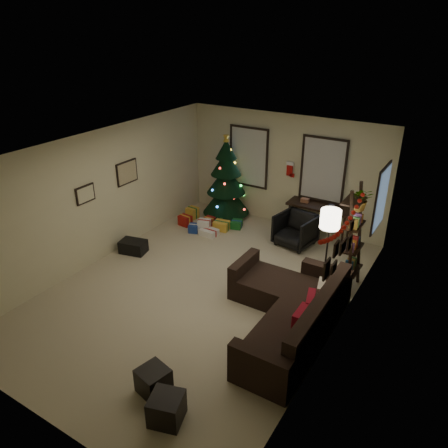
% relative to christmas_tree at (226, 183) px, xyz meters
% --- Properties ---
extents(floor, '(7.00, 7.00, 0.00)m').
position_rel_christmas_tree_xyz_m(floor, '(1.38, -3.11, -0.91)').
color(floor, tan).
rests_on(floor, ground).
extents(ceiling, '(7.00, 7.00, 0.00)m').
position_rel_christmas_tree_xyz_m(ceiling, '(1.38, -3.11, 1.79)').
color(ceiling, white).
rests_on(ceiling, floor).
extents(wall_back, '(5.00, 0.00, 5.00)m').
position_rel_christmas_tree_xyz_m(wall_back, '(1.38, 0.39, 0.44)').
color(wall_back, beige).
rests_on(wall_back, floor).
extents(wall_front, '(5.00, 0.00, 5.00)m').
position_rel_christmas_tree_xyz_m(wall_front, '(1.38, -6.61, 0.44)').
color(wall_front, beige).
rests_on(wall_front, floor).
extents(wall_left, '(0.00, 7.00, 7.00)m').
position_rel_christmas_tree_xyz_m(wall_left, '(-1.12, -3.11, 0.44)').
color(wall_left, beige).
rests_on(wall_left, floor).
extents(wall_right, '(0.00, 7.00, 7.00)m').
position_rel_christmas_tree_xyz_m(wall_right, '(3.88, -3.11, 0.44)').
color(wall_right, beige).
rests_on(wall_right, floor).
extents(window_back_left, '(1.05, 0.06, 1.50)m').
position_rel_christmas_tree_xyz_m(window_back_left, '(0.43, 0.36, 0.64)').
color(window_back_left, '#728CB2').
rests_on(window_back_left, wall_back).
extents(window_back_right, '(1.05, 0.06, 1.50)m').
position_rel_christmas_tree_xyz_m(window_back_right, '(2.33, 0.36, 0.64)').
color(window_back_right, '#728CB2').
rests_on(window_back_right, wall_back).
extents(window_right_wall, '(0.06, 0.90, 1.30)m').
position_rel_christmas_tree_xyz_m(window_right_wall, '(3.85, -0.56, 0.59)').
color(window_right_wall, '#728CB2').
rests_on(window_right_wall, wall_right).
extents(christmas_tree, '(1.18, 1.18, 2.19)m').
position_rel_christmas_tree_xyz_m(christmas_tree, '(0.00, 0.00, 0.00)').
color(christmas_tree, black).
rests_on(christmas_tree, floor).
extents(presents, '(1.50, 1.09, 0.30)m').
position_rel_christmas_tree_xyz_m(presents, '(-0.03, -0.80, -0.80)').
color(presents, gold).
rests_on(presents, floor).
extents(sofa, '(1.93, 2.79, 0.88)m').
position_rel_christmas_tree_xyz_m(sofa, '(3.22, -3.25, -0.62)').
color(sofa, black).
rests_on(sofa, floor).
extents(pillow_red_a, '(0.11, 0.41, 0.41)m').
position_rel_christmas_tree_xyz_m(pillow_red_a, '(3.59, -3.82, -0.27)').
color(pillow_red_a, maroon).
rests_on(pillow_red_a, sofa).
extents(pillow_red_b, '(0.22, 0.44, 0.43)m').
position_rel_christmas_tree_xyz_m(pillow_red_b, '(3.59, -3.43, -0.27)').
color(pillow_red_b, maroon).
rests_on(pillow_red_b, sofa).
extents(pillow_cream, '(0.20, 0.39, 0.38)m').
position_rel_christmas_tree_xyz_m(pillow_cream, '(3.59, -2.96, -0.28)').
color(pillow_cream, beige).
rests_on(pillow_cream, sofa).
extents(ottoman_near, '(0.46, 0.46, 0.37)m').
position_rel_christmas_tree_xyz_m(ottoman_near, '(2.20, -5.50, -0.72)').
color(ottoman_near, black).
rests_on(ottoman_near, floor).
extents(ottoman_far, '(0.50, 0.50, 0.38)m').
position_rel_christmas_tree_xyz_m(ottoman_far, '(2.65, -5.78, -0.72)').
color(ottoman_far, black).
rests_on(ottoman_far, floor).
extents(desk, '(1.47, 0.52, 0.79)m').
position_rel_christmas_tree_xyz_m(desk, '(2.43, 0.11, -0.21)').
color(desk, black).
rests_on(desk, floor).
extents(desk_chair, '(0.83, 0.79, 0.74)m').
position_rel_christmas_tree_xyz_m(desk_chair, '(2.14, -0.54, -0.53)').
color(desk_chair, black).
rests_on(desk_chair, floor).
extents(bookshelf, '(0.30, 0.59, 2.04)m').
position_rel_christmas_tree_xyz_m(bookshelf, '(3.68, -1.60, 0.08)').
color(bookshelf, black).
rests_on(bookshelf, floor).
extents(potted_plant, '(0.60, 0.55, 0.55)m').
position_rel_christmas_tree_xyz_m(potted_plant, '(3.68, -1.50, 0.94)').
color(potted_plant, '#4C4C4C').
rests_on(potted_plant, bookshelf).
extents(floor_lamp, '(0.35, 0.35, 1.67)m').
position_rel_christmas_tree_xyz_m(floor_lamp, '(3.33, -2.01, 0.49)').
color(floor_lamp, black).
rests_on(floor_lamp, floor).
extents(art_map, '(0.04, 0.60, 0.50)m').
position_rel_christmas_tree_xyz_m(art_map, '(-1.10, -2.29, 0.74)').
color(art_map, black).
rests_on(art_map, wall_left).
extents(art_abstract, '(0.04, 0.45, 0.35)m').
position_rel_christmas_tree_xyz_m(art_abstract, '(-1.10, -3.47, 0.63)').
color(art_abstract, black).
rests_on(art_abstract, wall_left).
extents(gallery, '(0.03, 1.25, 0.54)m').
position_rel_christmas_tree_xyz_m(gallery, '(3.86, -3.18, 0.67)').
color(gallery, black).
rests_on(gallery, wall_right).
extents(garland, '(0.08, 1.90, 0.30)m').
position_rel_christmas_tree_xyz_m(garland, '(3.83, -3.06, 1.09)').
color(garland, '#A5140C').
rests_on(garland, wall_right).
extents(stocking_left, '(0.20, 0.05, 0.36)m').
position_rel_christmas_tree_xyz_m(stocking_left, '(1.24, 0.49, 0.50)').
color(stocking_left, '#990F0C').
rests_on(stocking_left, wall_back).
extents(stocking_right, '(0.20, 0.05, 0.36)m').
position_rel_christmas_tree_xyz_m(stocking_right, '(1.57, 0.28, 0.56)').
color(stocking_right, '#990F0C').
rests_on(stocking_right, wall_back).
extents(storage_bin, '(0.62, 0.48, 0.28)m').
position_rel_christmas_tree_xyz_m(storage_bin, '(-0.71, -2.71, -0.77)').
color(storage_bin, black).
rests_on(storage_bin, floor).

